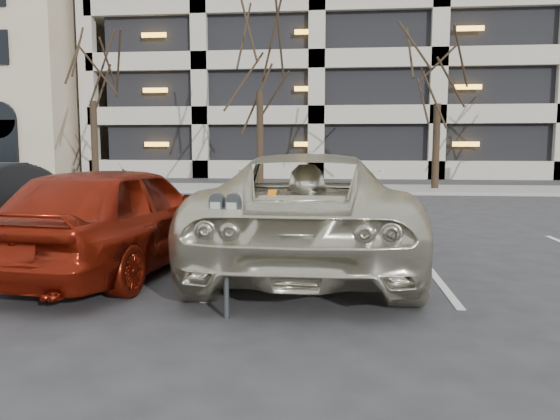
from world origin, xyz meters
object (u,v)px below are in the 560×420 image
parking_meter (225,225)px  car_red (117,217)px  tree_a (91,46)px  tree_c (439,49)px  suv_silver (308,209)px  tree_b (260,29)px

parking_meter → car_red: (-1.93, 1.97, -0.19)m
tree_a → tree_c: bearing=0.0°
tree_c → suv_silver: 15.49m
tree_a → parking_meter: 19.66m
tree_b → tree_a: bearing=180.0°
tree_c → suv_silver: (-4.35, -14.11, -4.68)m
tree_c → car_red: size_ratio=1.69×
car_red → tree_b: bearing=-83.1°
tree_c → tree_a: bearing=180.0°
parking_meter → suv_silver: bearing=84.7°
tree_b → parking_meter: tree_b is taller
tree_c → car_red: 17.07m
tree_b → parking_meter: 17.77m
parking_meter → suv_silver: size_ratio=0.21×
tree_c → suv_silver: bearing=-107.1°
tree_a → suv_silver: 17.82m
tree_a → suv_silver: (9.65, -14.11, -5.04)m
tree_a → parking_meter: size_ratio=6.49×
suv_silver → tree_c: bearing=-107.7°
suv_silver → car_red: (-2.63, -0.73, -0.05)m
tree_b → suv_silver: (2.65, -14.11, -5.56)m
tree_a → tree_b: size_ratio=0.92×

